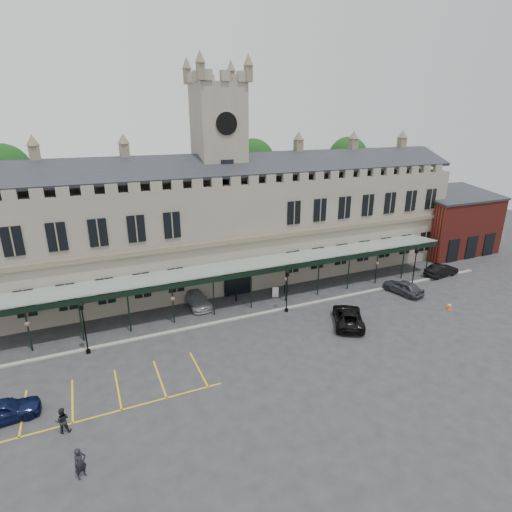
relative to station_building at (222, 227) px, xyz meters
name	(u,v)px	position (x,y,z in m)	size (l,w,h in m)	color
ground	(284,341)	(0.00, -15.91, -6.47)	(140.00, 140.00, 0.00)	#29292C
station_building	(222,227)	(0.00, 0.00, 0.00)	(60.00, 10.36, 17.30)	slate
clock_tower	(220,169)	(0.00, 0.09, 6.64)	(5.60, 5.60, 24.80)	slate
canopy	(250,285)	(0.00, -8.45, -4.06)	(50.00, 4.10, 4.30)	#8C9E93
brick_annex	(450,223)	(34.00, -2.94, -2.31)	(12.40, 8.36, 9.23)	maroon
kerb	(258,314)	(0.00, -10.41, -6.41)	(60.00, 0.40, 0.12)	gray
parking_markings	(119,393)	(-14.00, -17.41, -6.47)	(16.00, 6.00, 0.01)	gold
tree_behind_left	(4,173)	(-22.00, 9.09, 6.35)	(6.00, 6.00, 16.00)	#332314
tree_behind_mid	(253,162)	(8.00, 9.09, 6.35)	(6.00, 6.00, 16.00)	#332314
tree_behind_right	(348,158)	(24.00, 9.09, 6.35)	(6.00, 6.00, 16.00)	#332314
lamp_post_left	(84,323)	(-15.73, -11.02, -3.65)	(0.45, 0.45, 4.75)	black
lamp_post_mid	(287,287)	(2.90, -10.95, -3.77)	(0.43, 0.43, 4.54)	black
lamp_post_right	(415,263)	(19.44, -11.07, -3.66)	(0.45, 0.45, 4.74)	black
traffic_cone	(449,306)	(18.28, -17.32, -6.09)	(0.49, 0.49, 0.78)	#EF4507
sign_board	(275,292)	(3.44, -7.39, -5.91)	(0.65, 0.27, 1.15)	black
bollard_left	(236,297)	(-0.86, -6.62, -5.99)	(0.17, 0.17, 0.95)	black
bollard_right	(285,288)	(4.96, -6.72, -5.99)	(0.17, 0.17, 0.95)	black
car_left_a	(2,411)	(-21.00, -17.27, -5.72)	(1.76, 4.38, 1.49)	#0C1338
car_taxi	(196,299)	(-5.00, -5.91, -5.75)	(2.02, 4.97, 1.44)	#A3A6AB
car_van	(348,316)	(7.00, -15.60, -5.70)	(2.55, 5.53, 1.54)	black
car_right_a	(403,287)	(16.81, -12.30, -5.69)	(1.83, 4.56, 1.55)	#36383D
car_right_b	(441,270)	(25.00, -10.14, -5.72)	(1.59, 4.56, 1.50)	black
person_a	(80,463)	(-16.54, -23.94, -5.53)	(0.68, 0.45, 1.87)	black
person_b	(62,420)	(-17.47, -19.92, -5.61)	(0.84, 0.65, 1.72)	black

